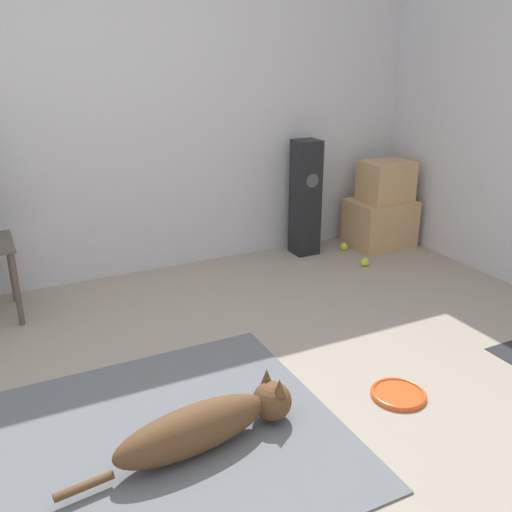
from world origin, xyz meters
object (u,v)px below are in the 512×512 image
object	(u,v)px
frisbee	(398,394)
cardboard_box_upper	(386,181)
tennis_ball_by_boxes	(365,262)
tennis_ball_near_speaker	(344,246)
dog	(208,424)
floor_speaker	(305,198)
cardboard_box_lower	(380,223)

from	to	relation	value
frisbee	cardboard_box_upper	world-z (taller)	cardboard_box_upper
tennis_ball_by_boxes	tennis_ball_near_speaker	size ratio (longest dim) A/B	1.00
tennis_ball_by_boxes	tennis_ball_near_speaker	bearing A→B (deg)	80.00
dog	tennis_ball_near_speaker	bearing A→B (deg)	42.73
dog	floor_speaker	bearing A→B (deg)	49.64
frisbee	cardboard_box_lower	bearing A→B (deg)	54.57
cardboard_box_lower	floor_speaker	bearing A→B (deg)	169.46
cardboard_box_upper	tennis_ball_near_speaker	distance (m)	0.65
floor_speaker	frisbee	bearing A→B (deg)	-108.10
dog	cardboard_box_lower	xyz separation A→B (m)	(2.33, 1.81, 0.08)
dog	frisbee	distance (m)	1.00
tennis_ball_by_boxes	cardboard_box_upper	bearing A→B (deg)	38.53
cardboard_box_lower	floor_speaker	distance (m)	0.75
tennis_ball_near_speaker	cardboard_box_lower	bearing A→B (deg)	-3.67
tennis_ball_by_boxes	frisbee	bearing A→B (deg)	-121.32
frisbee	tennis_ball_near_speaker	world-z (taller)	tennis_ball_near_speaker
tennis_ball_near_speaker	frisbee	bearing A→B (deg)	-117.57
floor_speaker	tennis_ball_by_boxes	distance (m)	0.71
tennis_ball_by_boxes	tennis_ball_near_speaker	distance (m)	0.39
dog	tennis_ball_by_boxes	world-z (taller)	dog
cardboard_box_upper	tennis_ball_by_boxes	distance (m)	0.77
frisbee	cardboard_box_lower	world-z (taller)	cardboard_box_lower
dog	cardboard_box_upper	size ratio (longest dim) A/B	2.72
cardboard_box_lower	tennis_ball_by_boxes	xyz separation A→B (m)	(-0.41, -0.36, -0.17)
cardboard_box_lower	tennis_ball_near_speaker	world-z (taller)	cardboard_box_lower
tennis_ball_by_boxes	dog	bearing A→B (deg)	-142.84
floor_speaker	cardboard_box_upper	bearing A→B (deg)	-11.42
cardboard_box_lower	tennis_ball_by_boxes	size ratio (longest dim) A/B	7.91
floor_speaker	tennis_ball_by_boxes	bearing A→B (deg)	-60.85
dog	floor_speaker	size ratio (longest dim) A/B	1.15
tennis_ball_near_speaker	cardboard_box_upper	bearing A→B (deg)	-5.79
cardboard_box_upper	frisbee	bearing A→B (deg)	-126.04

